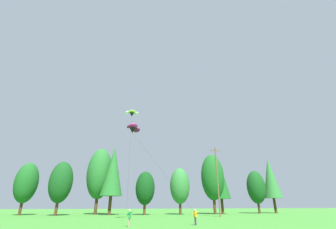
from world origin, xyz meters
TOP-DOWN VIEW (x-y plane):
  - treeline_tree_b at (-27.00, 56.13)m, footprint 4.74×4.74m
  - treeline_tree_c at (-19.00, 52.74)m, footprint 4.73×4.73m
  - treeline_tree_d at (-11.70, 56.74)m, footprint 5.82×5.82m
  - treeline_tree_e at (-8.50, 54.18)m, footprint 4.88×4.88m
  - treeline_tree_f at (-1.03, 52.61)m, footprint 4.27×4.27m
  - treeline_tree_g at (7.04, 52.99)m, footprint 4.54×4.54m
  - treeline_tree_h at (15.50, 53.71)m, footprint 5.53×5.53m
  - treeline_tree_i at (17.72, 54.43)m, footprint 4.45×4.45m
  - treeline_tree_j at (28.01, 55.70)m, footprint 4.60×4.60m
  - treeline_tree_k at (33.42, 56.95)m, footprint 4.70×4.70m
  - utility_pole at (12.11, 42.52)m, footprint 2.20×0.26m
  - kite_flyer_near at (-4.81, 26.27)m, footprint 0.72×0.74m
  - kite_flyer_mid at (2.68, 27.07)m, footprint 0.67×0.69m
  - parafoil_kite_high_lime_white at (-5.08, 46.09)m, footprint 3.09×20.25m
  - parafoil_kite_mid_magenta at (-4.80, 35.63)m, footprint 8.47×10.32m

SIDE VIEW (x-z plane):
  - kite_flyer_near at x=-4.81m, z-range 0.15..1.84m
  - kite_flyer_mid at x=2.68m, z-range 0.15..1.84m
  - treeline_tree_f at x=-1.03m, z-range 0.96..10.10m
  - treeline_tree_g at x=7.04m, z-range 1.07..11.23m
  - treeline_tree_j at x=28.01m, z-range 1.09..11.48m
  - treeline_tree_c at x=-19.00m, z-range 1.14..11.99m
  - treeline_tree_b at x=-27.00m, z-range 1.15..12.05m
  - utility_pole at x=12.11m, z-range 0.28..13.21m
  - treeline_tree_i at x=17.72m, z-range 1.64..14.61m
  - treeline_tree_h at x=15.50m, z-range 1.46..15.28m
  - treeline_tree_k at x=33.42m, z-range 1.78..15.85m
  - treeline_tree_d at x=-11.70m, z-range 1.57..16.46m
  - treeline_tree_e at x=-8.50m, z-range 1.89..16.80m
  - parafoil_kite_mid_magenta at x=-4.80m, z-range 7.33..20.43m
  - parafoil_kite_high_lime_white at x=-5.08m, z-range 10.80..30.68m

